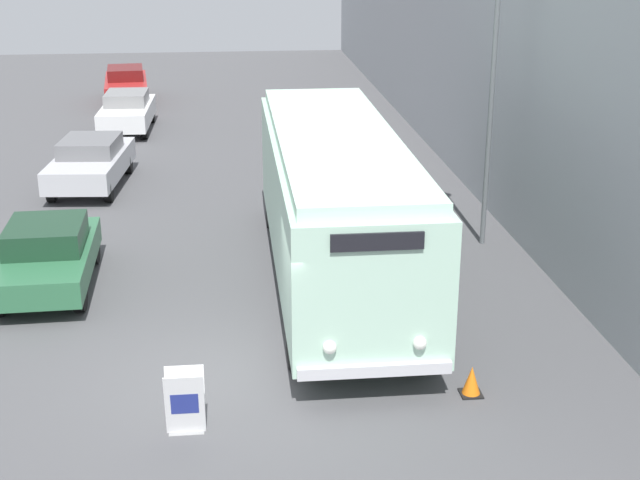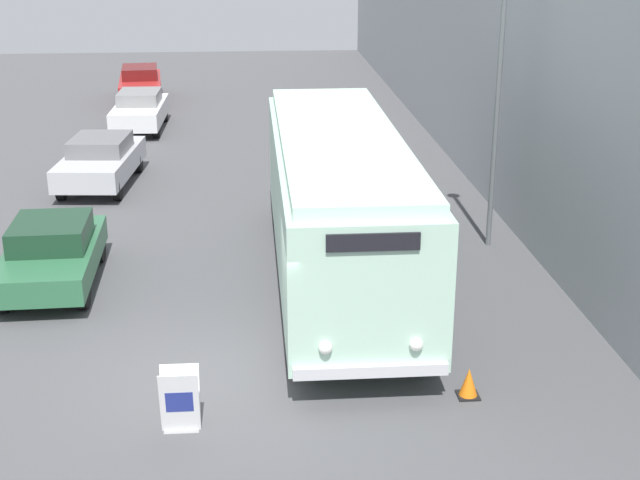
# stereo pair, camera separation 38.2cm
# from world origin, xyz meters

# --- Properties ---
(ground_plane) EXTENTS (80.00, 80.00, 0.00)m
(ground_plane) POSITION_xyz_m (0.00, 0.00, 0.00)
(ground_plane) COLOR #4C4C4F
(building_wall_right) EXTENTS (0.30, 60.00, 6.56)m
(building_wall_right) POSITION_xyz_m (7.23, 10.00, 3.28)
(building_wall_right) COLOR #9EA3A8
(building_wall_right) RESTS_ON ground_plane
(vintage_bus) EXTENTS (2.62, 10.55, 3.29)m
(vintage_bus) POSITION_xyz_m (2.37, 4.10, 1.87)
(vintage_bus) COLOR black
(vintage_bus) RESTS_ON ground_plane
(sign_board) EXTENTS (0.60, 0.39, 1.04)m
(sign_board) POSITION_xyz_m (-0.61, -1.64, 0.50)
(sign_board) COLOR gray
(sign_board) RESTS_ON ground_plane
(streetlamp) EXTENTS (0.36, 0.36, 7.00)m
(streetlamp) POSITION_xyz_m (6.21, 6.13, 4.49)
(streetlamp) COLOR #595E60
(streetlamp) RESTS_ON ground_plane
(parked_car_near) EXTENTS (1.95, 4.08, 1.41)m
(parked_car_near) POSITION_xyz_m (-3.71, 4.42, 0.73)
(parked_car_near) COLOR black
(parked_car_near) RESTS_ON ground_plane
(parked_car_mid) EXTENTS (2.20, 4.47, 1.43)m
(parked_car_mid) POSITION_xyz_m (-3.84, 12.06, 0.75)
(parked_car_mid) COLOR black
(parked_car_mid) RESTS_ON ground_plane
(parked_car_far) EXTENTS (1.81, 4.18, 1.43)m
(parked_car_far) POSITION_xyz_m (-3.50, 19.39, 0.74)
(parked_car_far) COLOR black
(parked_car_far) RESTS_ON ground_plane
(parked_car_distant) EXTENTS (2.15, 4.76, 1.48)m
(parked_car_distant) POSITION_xyz_m (-4.08, 24.88, 0.77)
(parked_car_distant) COLOR black
(parked_car_distant) RESTS_ON ground_plane
(traffic_cone) EXTENTS (0.36, 0.36, 0.51)m
(traffic_cone) POSITION_xyz_m (4.02, -0.98, 0.25)
(traffic_cone) COLOR black
(traffic_cone) RESTS_ON ground_plane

